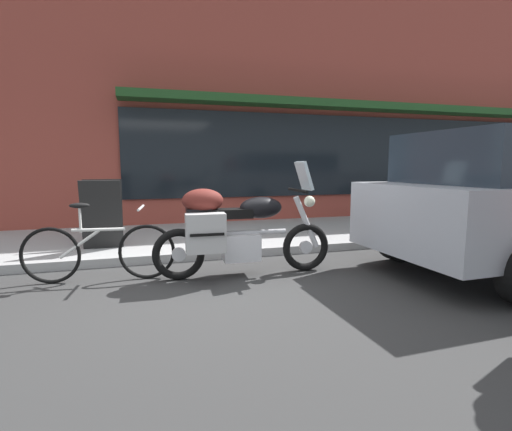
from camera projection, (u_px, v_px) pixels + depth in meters
name	position (u px, v px, depth m)	size (l,w,h in m)	color
ground_plane	(205.00, 285.00, 4.23)	(80.00, 80.00, 0.00)	#303030
storefront_building	(414.00, 92.00, 9.34)	(19.76, 0.90, 6.39)	brown
touring_motorcycle	(235.00, 228.00, 4.49)	(2.19, 0.63, 1.38)	black
parked_bicycle	(99.00, 251.00, 4.34)	(1.69, 0.48, 0.91)	black
sandwich_board_sign	(102.00, 214.00, 5.53)	(0.55, 0.42, 1.00)	black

